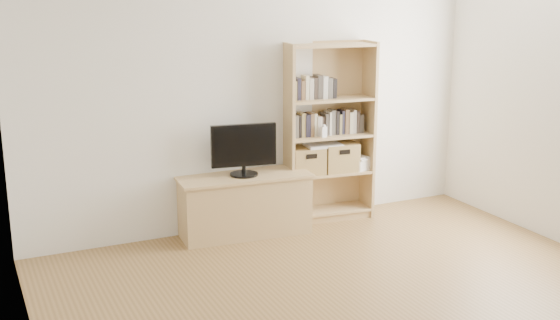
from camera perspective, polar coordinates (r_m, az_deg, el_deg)
back_wall at (r=6.56m, az=-1.87°, el=5.64°), size 4.50×0.02×2.60m
left_wall at (r=3.61m, az=-19.21°, el=-2.33°), size 0.02×5.00×2.60m
tv_stand at (r=6.51m, az=-2.91°, el=-3.75°), size 1.22×0.53×0.54m
bookshelf at (r=6.80m, az=4.01°, el=2.24°), size 0.90×0.40×1.74m
television at (r=6.37m, az=-2.97°, el=0.80°), size 0.60×0.14×0.47m
books_row_mid at (r=6.80m, az=3.96°, el=2.99°), size 0.81×0.27×0.21m
books_row_upper at (r=6.67m, az=2.48°, el=5.85°), size 0.40×0.17×0.20m
baby_monitor at (r=6.67m, az=3.58°, el=2.29°), size 0.06×0.04×0.10m
basket_left at (r=6.77m, az=2.19°, el=-0.03°), size 0.34×0.30×0.26m
basket_right at (r=6.90m, az=4.81°, el=0.27°), size 0.36×0.31×0.28m
laptop at (r=6.79m, az=3.51°, el=1.23°), size 0.37×0.28×0.03m
magazine_stack at (r=7.00m, az=6.24°, el=-0.27°), size 0.22×0.27×0.11m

